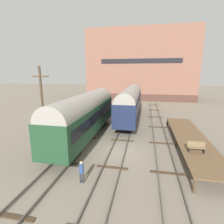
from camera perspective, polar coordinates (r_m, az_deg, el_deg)
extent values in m
plane|color=slate|center=(17.73, 1.96, -12.96)|extent=(200.00, 200.00, 0.00)
cube|color=#4C4742|center=(19.03, -13.54, -10.88)|extent=(0.08, 60.00, 0.16)
cube|color=#4C4742|center=(18.51, -9.41, -11.38)|extent=(0.08, 60.00, 0.16)
cube|color=#3D2D1E|center=(12.26, -29.70, -27.60)|extent=(2.60, 0.24, 0.10)
cube|color=#3D2D1E|center=(16.37, -15.61, -15.56)|extent=(2.60, 0.24, 0.10)
cube|color=#3D2D1E|center=(21.39, -8.43, -8.34)|extent=(2.60, 0.24, 0.10)
cube|color=#3D2D1E|center=(26.81, -4.20, -3.88)|extent=(2.60, 0.24, 0.10)
cube|color=#3D2D1E|center=(32.44, -1.45, -0.93)|extent=(2.60, 0.24, 0.10)
cube|color=#3D2D1E|center=(38.19, 0.48, 1.15)|extent=(2.60, 0.24, 0.10)
cube|color=#3D2D1E|center=(44.00, 1.91, 2.67)|extent=(2.60, 0.24, 0.10)
cube|color=#4C4742|center=(17.76, -0.38, -12.26)|extent=(0.08, 60.00, 0.16)
cube|color=#4C4742|center=(17.56, 4.33, -12.60)|extent=(0.08, 60.00, 0.16)
cube|color=#3D2D1E|center=(15.09, 0.08, -17.64)|extent=(2.60, 0.24, 0.10)
cube|color=#3D2D1E|center=(20.43, 3.30, -9.25)|extent=(2.60, 0.24, 0.10)
cube|color=#3D2D1E|center=(26.05, 5.08, -4.39)|extent=(2.60, 0.24, 0.10)
cube|color=#3D2D1E|center=(31.82, 6.21, -1.27)|extent=(2.60, 0.24, 0.10)
cube|color=#3D2D1E|center=(37.66, 6.99, 0.89)|extent=(2.60, 0.24, 0.10)
cube|color=#3D2D1E|center=(43.54, 7.56, 2.46)|extent=(2.60, 0.24, 0.10)
cube|color=#4C4742|center=(17.52, 14.07, -13.04)|extent=(0.08, 60.00, 0.16)
cube|color=#4C4742|center=(17.67, 18.84, -13.12)|extent=(0.08, 60.00, 0.16)
cube|color=#3D2D1E|center=(15.01, 17.51, -18.46)|extent=(2.60, 0.24, 0.10)
cube|color=#3D2D1E|center=(20.37, 15.68, -9.79)|extent=(2.60, 0.24, 0.10)
cube|color=#3D2D1E|center=(26.01, 14.67, -4.80)|extent=(2.60, 0.24, 0.10)
cube|color=#3D2D1E|center=(31.78, 14.04, -1.60)|extent=(2.60, 0.24, 0.10)
cube|color=#3D2D1E|center=(37.62, 13.60, 0.61)|extent=(2.60, 0.24, 0.10)
cube|color=#3D2D1E|center=(43.51, 13.28, 2.23)|extent=(2.60, 0.24, 0.10)
cube|color=black|center=(26.11, -4.58, -3.32)|extent=(1.80, 2.40, 1.00)
cube|color=black|center=(16.82, -14.43, -12.97)|extent=(1.80, 2.40, 1.00)
cube|color=#1E4228|center=(20.74, -8.55, -1.97)|extent=(2.98, 16.23, 2.96)
cube|color=black|center=(20.65, -8.58, -1.02)|extent=(3.02, 14.93, 1.06)
cylinder|color=gray|center=(20.42, -8.69, 2.05)|extent=(2.83, 15.90, 2.83)
cube|color=black|center=(35.69, 6.79, 0.98)|extent=(1.80, 2.40, 1.00)
cube|color=black|center=(24.13, 4.64, -4.66)|extent=(1.80, 2.40, 1.00)
cube|color=#192342|center=(29.46, 6.01, 2.48)|extent=(2.86, 18.41, 2.99)
cube|color=black|center=(29.40, 6.03, 3.16)|extent=(2.90, 16.94, 1.08)
cylinder|color=gray|center=(29.23, 6.08, 5.36)|extent=(2.72, 18.04, 2.72)
cube|color=brown|center=(20.04, 24.24, -7.63)|extent=(3.11, 15.38, 0.10)
cylinder|color=brown|center=(13.36, 25.34, -20.97)|extent=(0.20, 0.20, 1.05)
cylinder|color=brown|center=(27.05, 17.70, -3.27)|extent=(0.20, 0.20, 1.05)
cylinder|color=brown|center=(27.53, 23.52, -3.46)|extent=(0.20, 0.20, 1.05)
cylinder|color=brown|center=(19.95, 20.11, -9.12)|extent=(0.20, 0.20, 1.05)
cylinder|color=brown|center=(20.61, 27.94, -9.16)|extent=(0.20, 0.20, 1.05)
cube|color=brown|center=(16.44, 25.84, -10.41)|extent=(1.40, 0.40, 0.06)
cube|color=brown|center=(16.50, 25.78, -9.36)|extent=(1.40, 0.06, 0.45)
cube|color=black|center=(16.38, 23.71, -11.16)|extent=(0.06, 0.40, 0.40)
cube|color=black|center=(16.69, 27.77, -11.12)|extent=(0.06, 0.40, 0.40)
cylinder|color=#282833|center=(13.43, -10.26, -20.32)|extent=(0.12, 0.12, 0.79)
cylinder|color=#282833|center=(13.37, -9.41, -20.46)|extent=(0.12, 0.12, 0.79)
cylinder|color=navy|center=(13.02, -9.96, -17.71)|extent=(0.32, 0.32, 0.66)
sphere|color=tan|center=(12.81, -10.04, -16.02)|extent=(0.21, 0.21, 0.21)
cylinder|color=#473828|center=(19.06, -21.68, 1.16)|extent=(0.24, 0.24, 8.32)
cube|color=#473828|center=(18.74, -22.48, 10.67)|extent=(1.80, 0.12, 0.12)
cube|color=#4F342A|center=(55.48, 9.10, 5.57)|extent=(30.45, 12.72, 1.96)
cube|color=brown|center=(55.16, 9.47, 15.71)|extent=(30.45, 12.72, 17.63)
cube|color=black|center=(48.77, 9.23, 16.14)|extent=(21.31, 0.10, 1.20)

